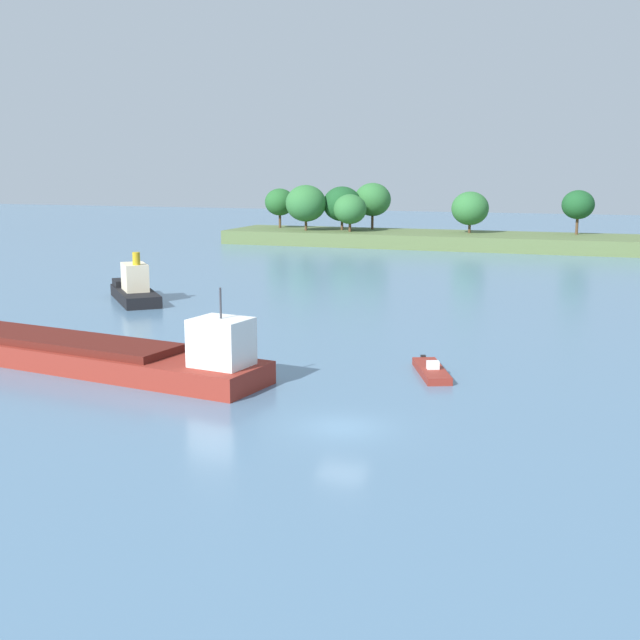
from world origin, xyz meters
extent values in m
plane|color=slate|center=(0.00, 0.00, 0.00)|extent=(400.00, 400.00, 0.00)
cube|color=#566B3D|center=(-12.70, 95.38, 1.12)|extent=(73.27, 15.15, 2.23)
cylinder|color=#513823|center=(-42.38, 97.15, 3.44)|extent=(0.44, 0.44, 2.41)
ellipsoid|color=#235B28|center=(-42.38, 97.15, 6.73)|extent=(5.22, 5.22, 4.70)
cylinder|color=#513823|center=(-35.95, 92.88, 3.15)|extent=(0.44, 0.44, 1.83)
ellipsoid|color=#2D6B33|center=(-35.95, 92.88, 6.77)|extent=(6.78, 6.78, 6.10)
cylinder|color=#513823|center=(-30.60, 96.08, 3.13)|extent=(0.44, 0.44, 1.80)
ellipsoid|color=#194C23|center=(-30.60, 96.08, 6.63)|extent=(6.50, 6.50, 5.85)
cylinder|color=#513823|center=(-28.21, 92.90, 3.00)|extent=(0.44, 0.44, 1.53)
ellipsoid|color=#2D6B33|center=(-28.21, 92.90, 5.93)|extent=(5.44, 5.44, 4.89)
cylinder|color=#513823|center=(-26.11, 99.14, 3.52)|extent=(0.44, 0.44, 2.56)
ellipsoid|color=#2D6B33|center=(-26.11, 99.14, 7.30)|extent=(6.25, 6.25, 5.62)
cylinder|color=#513823|center=(-9.09, 96.67, 3.02)|extent=(0.44, 0.44, 1.56)
ellipsoid|color=#2D6B33|center=(-9.09, 96.67, 6.19)|extent=(5.99, 5.99, 5.39)
cylinder|color=#513823|center=(7.47, 99.12, 3.57)|extent=(0.44, 0.44, 2.67)
ellipsoid|color=#194C23|center=(7.47, 99.12, 6.93)|extent=(5.06, 5.06, 4.56)
cube|color=maroon|center=(-22.49, 6.77, 0.69)|extent=(32.32, 9.65, 1.38)
cube|color=#4F1812|center=(-23.98, 6.99, 1.63)|extent=(22.73, 7.48, 0.50)
cube|color=white|center=(-8.88, 4.71, 2.78)|extent=(3.57, 3.16, 2.80)
cylinder|color=#333338|center=(-8.88, 4.71, 5.08)|extent=(0.12, 0.12, 1.80)
cube|color=black|center=(-30.75, 30.69, 0.55)|extent=(9.26, 9.97, 1.11)
cube|color=black|center=(-33.13, 33.43, 1.41)|extent=(4.12, 4.11, 0.60)
cube|color=beige|center=(-30.55, 30.46, 2.41)|extent=(3.98, 4.13, 2.60)
cylinder|color=gold|center=(-29.73, 29.51, 4.31)|extent=(0.70, 0.70, 1.20)
cylinder|color=black|center=(-34.22, 34.68, 0.66)|extent=(0.73, 0.69, 0.70)
cube|color=maroon|center=(2.06, 11.97, 0.23)|extent=(3.53, 5.78, 0.46)
cube|color=white|center=(2.22, 11.58, 0.71)|extent=(0.89, 0.75, 0.50)
cube|color=black|center=(0.94, 14.71, 0.28)|extent=(0.40, 0.38, 0.56)
camera|label=1|loc=(11.87, -37.53, 12.81)|focal=46.16mm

